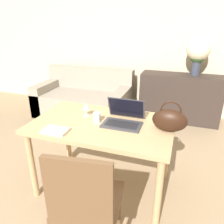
% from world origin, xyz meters
% --- Properties ---
extents(wall_back, '(10.00, 0.06, 2.70)m').
position_xyz_m(wall_back, '(0.00, 2.91, 1.35)').
color(wall_back, beige).
rests_on(wall_back, ground_plane).
extents(dining_table, '(1.31, 0.80, 0.75)m').
position_xyz_m(dining_table, '(0.01, 0.57, 0.66)').
color(dining_table, tan).
rests_on(dining_table, ground_plane).
extents(chair, '(0.50, 0.50, 0.94)m').
position_xyz_m(chair, '(0.16, -0.15, 0.52)').
color(chair, brown).
rests_on(chair, ground_plane).
extents(couch, '(1.68, 0.88, 0.82)m').
position_xyz_m(couch, '(-1.02, 2.30, 0.28)').
color(couch, gray).
rests_on(couch, ground_plane).
extents(sideboard, '(1.32, 0.40, 0.81)m').
position_xyz_m(sideboard, '(0.64, 2.57, 0.40)').
color(sideboard, '#332823').
rests_on(sideboard, ground_plane).
extents(laptop, '(0.35, 0.30, 0.22)m').
position_xyz_m(laptop, '(0.19, 0.64, 0.81)').
color(laptop, '#38383D').
rests_on(laptop, dining_table).
extents(drinking_glass, '(0.07, 0.07, 0.10)m').
position_xyz_m(drinking_glass, '(-0.05, 0.57, 0.80)').
color(drinking_glass, silver).
rests_on(drinking_glass, dining_table).
extents(wine_glass, '(0.07, 0.07, 0.13)m').
position_xyz_m(wine_glass, '(-0.20, 0.67, 0.84)').
color(wine_glass, silver).
rests_on(wine_glass, dining_table).
extents(handbag, '(0.30, 0.15, 0.27)m').
position_xyz_m(handbag, '(0.61, 0.60, 0.85)').
color(handbag, black).
rests_on(handbag, dining_table).
extents(flower_vase, '(0.36, 0.36, 0.59)m').
position_xyz_m(flower_vase, '(0.83, 2.60, 1.18)').
color(flower_vase, '#333847').
rests_on(flower_vase, sideboard).
extents(book, '(0.22, 0.14, 0.02)m').
position_xyz_m(book, '(-0.31, 0.27, 0.76)').
color(book, beige).
rests_on(book, dining_table).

